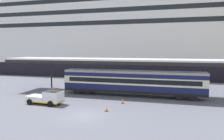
% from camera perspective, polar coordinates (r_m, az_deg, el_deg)
% --- Properties ---
extents(ground_plane, '(400.00, 400.00, 0.00)m').
position_cam_1_polar(ground_plane, '(25.27, -7.32, -11.93)').
color(ground_plane, slate).
extents(cruise_ship, '(137.20, 24.60, 40.21)m').
position_cam_1_polar(cruise_ship, '(64.98, 15.96, 11.23)').
color(cruise_ship, black).
rests_on(cruise_ship, ground).
extents(platform_canopy, '(44.33, 6.31, 5.99)m').
position_cam_1_polar(platform_canopy, '(34.89, 5.52, 2.58)').
color(platform_canopy, silver).
rests_on(platform_canopy, ground).
extents(train_carriage, '(22.68, 2.81, 4.11)m').
position_cam_1_polar(train_carriage, '(34.86, 5.35, -3.15)').
color(train_carriage, black).
rests_on(train_carriage, ground).
extents(service_truck, '(5.32, 2.51, 2.02)m').
position_cam_1_polar(service_truck, '(30.96, -16.77, -6.96)').
color(service_truck, white).
rests_on(service_truck, ground).
extents(traffic_cone_near, '(0.36, 0.36, 0.75)m').
position_cam_1_polar(traffic_cone_near, '(30.27, 2.81, -8.21)').
color(traffic_cone_near, black).
rests_on(traffic_cone_near, ground).
extents(traffic_cone_mid, '(0.36, 0.36, 0.70)m').
position_cam_1_polar(traffic_cone_mid, '(26.62, -1.50, -10.21)').
color(traffic_cone_mid, black).
rests_on(traffic_cone_mid, ground).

